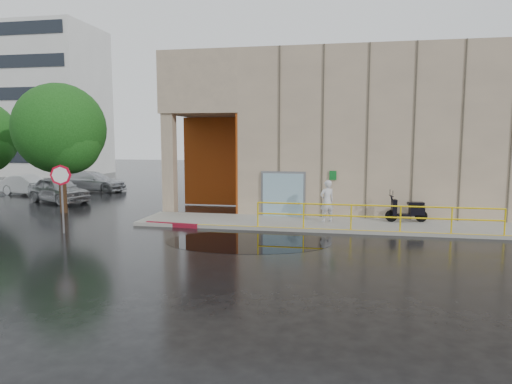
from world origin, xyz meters
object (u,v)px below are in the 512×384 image
at_px(person, 327,201).
at_px(car_a, 58,190).
at_px(red_curb, 171,225).
at_px(car_b, 29,185).
at_px(tree_near, 62,132).
at_px(scooter, 407,204).
at_px(stop_sign, 61,184).
at_px(car_c, 93,181).

xyz_separation_m(person, car_a, (-15.92, 4.28, -0.31)).
distance_m(red_curb, car_b, 16.10).
relative_size(car_b, tree_near, 0.61).
bearing_deg(red_curb, tree_near, 159.60).
xyz_separation_m(scooter, stop_sign, (-13.81, -4.29, 1.04)).
bearing_deg(car_a, scooter, -76.11).
bearing_deg(person, car_a, -45.69).
relative_size(scooter, car_a, 0.42).
distance_m(scooter, car_a, 19.72).
distance_m(car_b, car_c, 4.17).
bearing_deg(car_a, stop_sign, -120.45).
height_order(person, scooter, person).
bearing_deg(car_a, red_curb, -97.69).
bearing_deg(car_c, car_b, 132.34).
relative_size(red_curb, car_b, 0.60).
xyz_separation_m(stop_sign, car_b, (-9.70, 10.83, -1.33)).
height_order(person, tree_near, tree_near).
distance_m(scooter, car_c, 22.44).
distance_m(stop_sign, car_c, 15.18).
xyz_separation_m(person, stop_sign, (-10.36, -3.69, 0.93)).
xyz_separation_m(person, scooter, (3.45, 0.60, -0.11)).
height_order(red_curb, tree_near, tree_near).
xyz_separation_m(car_b, car_c, (3.11, 2.78, 0.04)).
bearing_deg(person, red_curb, -16.64).
distance_m(person, tree_near, 13.57).
distance_m(stop_sign, red_curb, 4.71).
xyz_separation_m(scooter, tree_near, (-16.65, 0.23, 3.13)).
xyz_separation_m(scooter, car_a, (-19.38, 3.68, -0.20)).
height_order(car_a, car_c, car_a).
bearing_deg(stop_sign, tree_near, 127.70).
bearing_deg(car_a, person, -80.39).
distance_m(car_b, tree_near, 9.93).
xyz_separation_m(car_a, tree_near, (2.72, -3.45, 3.34)).
bearing_deg(scooter, stop_sign, -172.10).
bearing_deg(scooter, car_c, 146.11).
relative_size(person, car_c, 0.38).
distance_m(scooter, red_curb, 10.31).
distance_m(person, stop_sign, 11.04).
bearing_deg(tree_near, car_a, 128.25).
xyz_separation_m(red_curb, tree_near, (-6.62, 2.46, 4.00)).
height_order(stop_sign, tree_near, tree_near).
relative_size(car_a, tree_near, 0.68).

